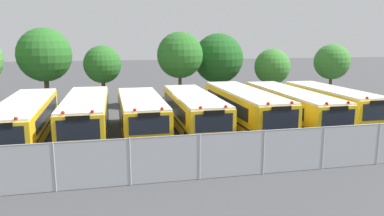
{
  "coord_description": "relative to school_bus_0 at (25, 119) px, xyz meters",
  "views": [
    {
      "loc": [
        -5.1,
        -22.62,
        6.05
      ],
      "look_at": [
        -0.05,
        0.0,
        1.6
      ],
      "focal_mm": 34.31,
      "sensor_mm": 36.0,
      "label": 1
    }
  ],
  "objects": [
    {
      "name": "ground_plane",
      "position": [
        10.12,
        -0.06,
        -1.35
      ],
      "size": [
        160.0,
        160.0,
        0.0
      ],
      "primitive_type": "plane",
      "color": "#424244"
    },
    {
      "name": "school_bus_0",
      "position": [
        0.0,
        0.0,
        0.0
      ],
      "size": [
        2.71,
        11.07,
        2.56
      ],
      "rotation": [
        0.0,
        0.0,
        3.16
      ],
      "color": "yellow",
      "rests_on": "ground_plane"
    },
    {
      "name": "school_bus_1",
      "position": [
        3.49,
        -0.09,
        0.05
      ],
      "size": [
        2.62,
        10.18,
        2.67
      ],
      "rotation": [
        0.0,
        0.0,
        3.13
      ],
      "color": "yellow",
      "rests_on": "ground_plane"
    },
    {
      "name": "school_bus_2",
      "position": [
        6.81,
        -0.07,
        -0.0
      ],
      "size": [
        2.64,
        9.21,
        2.56
      ],
      "rotation": [
        0.0,
        0.0,
        3.15
      ],
      "color": "yellow",
      "rests_on": "ground_plane"
    },
    {
      "name": "school_bus_3",
      "position": [
        10.18,
        0.01,
        0.02
      ],
      "size": [
        2.57,
        10.04,
        2.61
      ],
      "rotation": [
        0.0,
        0.0,
        3.14
      ],
      "color": "yellow",
      "rests_on": "ground_plane"
    },
    {
      "name": "school_bus_4",
      "position": [
        13.58,
        -0.23,
        0.11
      ],
      "size": [
        2.61,
        10.7,
        2.78
      ],
      "rotation": [
        0.0,
        0.0,
        3.15
      ],
      "color": "yellow",
      "rests_on": "ground_plane"
    },
    {
      "name": "school_bus_5",
      "position": [
        16.94,
        -0.15,
        0.05
      ],
      "size": [
        2.47,
        11.04,
        2.67
      ],
      "rotation": [
        0.0,
        0.0,
        3.14
      ],
      "color": "yellow",
      "rests_on": "ground_plane"
    },
    {
      "name": "school_bus_6",
      "position": [
        20.15,
        0.06,
        0.06
      ],
      "size": [
        2.57,
        9.36,
        2.69
      ],
      "rotation": [
        0.0,
        0.0,
        3.16
      ],
      "color": "yellow",
      "rests_on": "ground_plane"
    },
    {
      "name": "tree_1",
      "position": [
        -0.57,
        12.1,
        3.24
      ],
      "size": [
        4.74,
        4.74,
        6.94
      ],
      "color": "#4C3823",
      "rests_on": "ground_plane"
    },
    {
      "name": "tree_2",
      "position": [
        4.29,
        10.85,
        2.37
      ],
      "size": [
        3.32,
        3.32,
        5.4
      ],
      "color": "#4C3823",
      "rests_on": "ground_plane"
    },
    {
      "name": "tree_3",
      "position": [
        11.04,
        9.55,
        3.17
      ],
      "size": [
        4.09,
        4.09,
        6.59
      ],
      "color": "#4C3823",
      "rests_on": "ground_plane"
    },
    {
      "name": "tree_4",
      "position": [
        15.3,
        11.77,
        2.64
      ],
      "size": [
        4.82,
        4.82,
        6.49
      ],
      "color": "#4C3823",
      "rests_on": "ground_plane"
    },
    {
      "name": "tree_5",
      "position": [
        20.14,
        9.64,
        2.03
      ],
      "size": [
        3.41,
        3.38,
        5.05
      ],
      "color": "#4C3823",
      "rests_on": "ground_plane"
    },
    {
      "name": "tree_6",
      "position": [
        26.73,
        10.31,
        2.44
      ],
      "size": [
        3.54,
        3.54,
        5.45
      ],
      "color": "#4C3823",
      "rests_on": "ground_plane"
    },
    {
      "name": "chainlink_fence",
      "position": [
        10.08,
        -8.07,
        -0.29
      ],
      "size": [
        26.6,
        0.07,
        2.05
      ],
      "color": "#9EA0A3",
      "rests_on": "ground_plane"
    }
  ]
}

